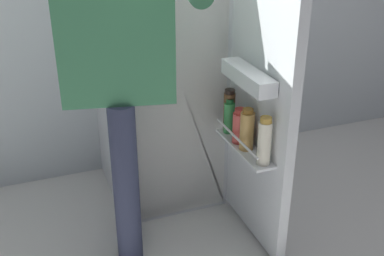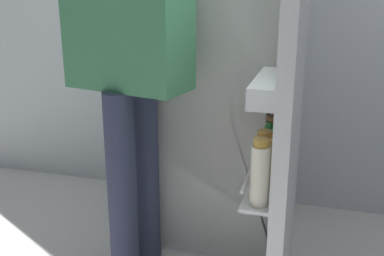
# 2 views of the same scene
# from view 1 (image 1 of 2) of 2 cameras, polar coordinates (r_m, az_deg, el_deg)

# --- Properties ---
(ground_plane) EXTENTS (5.57, 5.57, 0.00)m
(ground_plane) POSITION_cam_1_polar(r_m,az_deg,el_deg) (2.53, 0.19, -13.36)
(ground_plane) COLOR silver
(refrigerator) EXTENTS (0.64, 1.21, 1.71)m
(refrigerator) POSITION_cam_1_polar(r_m,az_deg,el_deg) (2.57, -3.52, 8.98)
(refrigerator) COLOR silver
(refrigerator) RESTS_ON ground_plane
(person) EXTENTS (0.56, 0.83, 1.63)m
(person) POSITION_cam_1_polar(r_m,az_deg,el_deg) (2.05, -8.60, 8.08)
(person) COLOR #2D334C
(person) RESTS_ON ground_plane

